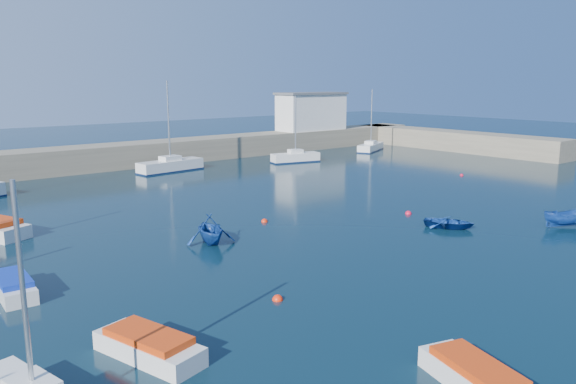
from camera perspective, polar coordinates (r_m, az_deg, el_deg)
ground at (r=28.83m, az=19.04°, el=-8.68°), size 220.00×220.00×0.00m
back_wall at (r=64.81m, az=-17.90°, el=3.42°), size 96.00×4.50×2.60m
right_arm at (r=81.95m, az=16.38°, el=5.04°), size 4.50×32.00×2.60m
harbor_office at (r=80.36m, az=2.39°, el=8.09°), size 10.00×4.00×5.00m
sailboat_6 at (r=61.11m, az=-11.86°, el=2.67°), size 7.44×2.90×9.53m
sailboat_7 at (r=66.63m, az=0.76°, el=3.56°), size 6.04×2.95×7.77m
sailboat_8 at (r=78.26m, az=8.39°, el=4.56°), size 6.55×4.33×8.37m
motorboat_0 at (r=20.84m, az=-13.97°, el=-14.93°), size 2.56×4.51×0.95m
motorboat_1 at (r=28.47m, az=-26.15°, el=-8.56°), size 1.52×3.87×0.93m
motorboat_3 at (r=19.31m, az=18.62°, el=-17.43°), size 2.51×4.31×0.95m
dinghy_center at (r=38.46m, az=16.05°, el=-3.02°), size 3.57×3.93×0.67m
dinghy_left at (r=33.69m, az=-7.93°, el=-3.73°), size 3.73×4.03×1.75m
dinghy_right at (r=41.37m, az=26.35°, el=-2.40°), size 3.23×2.63×1.19m
buoy_0 at (r=25.25m, az=-1.06°, el=-10.91°), size 0.49×0.49×0.49m
buoy_1 at (r=41.73m, az=12.12°, el=-2.19°), size 0.48×0.48×0.48m
buoy_3 at (r=38.58m, az=-2.41°, el=-3.05°), size 0.46×0.46×0.46m
buoy_4 at (r=60.00m, az=17.22°, el=1.61°), size 0.38×0.38×0.38m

